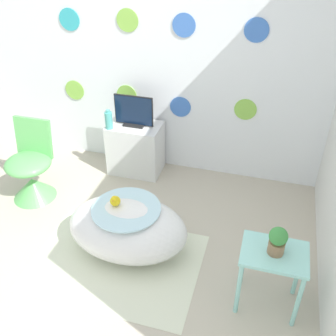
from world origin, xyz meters
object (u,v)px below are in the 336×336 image
object	(u,v)px
tv	(134,112)
vase	(109,120)
potted_plant_left	(278,240)
chair	(31,174)
bathtub	(128,228)

from	to	relation	value
tv	vase	bearing A→B (deg)	-149.10
vase	potted_plant_left	xyz separation A→B (m)	(1.70, -1.23, -0.02)
tv	potted_plant_left	world-z (taller)	tv
chair	potted_plant_left	world-z (taller)	chair
potted_plant_left	tv	bearing A→B (deg)	137.44
bathtub	tv	distance (m)	1.26
tv	vase	distance (m)	0.26
vase	potted_plant_left	bearing A→B (deg)	-35.89
bathtub	vase	world-z (taller)	vase
potted_plant_left	chair	bearing A→B (deg)	164.13
bathtub	vase	distance (m)	1.21
vase	potted_plant_left	size ratio (longest dim) A/B	0.97
chair	potted_plant_left	xyz separation A→B (m)	(2.29, -0.65, 0.36)
tv	vase	world-z (taller)	tv
bathtub	potted_plant_left	distance (m)	1.23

